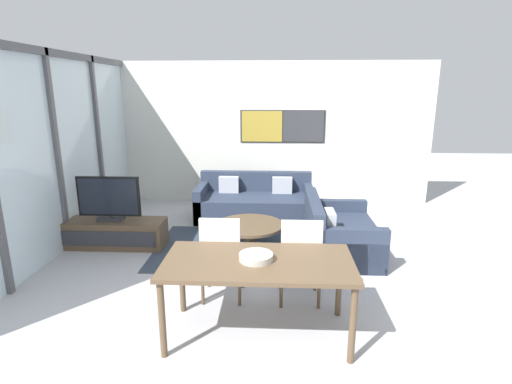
{
  "coord_description": "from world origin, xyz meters",
  "views": [
    {
      "loc": [
        0.24,
        -2.67,
        2.29
      ],
      "look_at": [
        -0.01,
        2.44,
        0.95
      ],
      "focal_mm": 28.0,
      "sensor_mm": 36.0,
      "label": 1
    }
  ],
  "objects_px": {
    "coffee_table": "(250,230)",
    "dining_chair_centre": "(300,257)",
    "sofa_main": "(255,203)",
    "dining_table": "(258,268)",
    "dining_chair_left": "(222,255)",
    "fruit_bowl": "(256,256)",
    "tv_console": "(112,233)",
    "sofa_side": "(336,235)",
    "television": "(109,199)"
  },
  "relations": [
    {
      "from": "dining_table",
      "to": "dining_chair_centre",
      "type": "relative_size",
      "value": 1.77
    },
    {
      "from": "tv_console",
      "to": "coffee_table",
      "type": "bearing_deg",
      "value": 0.25
    },
    {
      "from": "coffee_table",
      "to": "dining_chair_centre",
      "type": "xyz_separation_m",
      "value": [
        0.64,
        -1.5,
        0.25
      ]
    },
    {
      "from": "sofa_main",
      "to": "sofa_side",
      "type": "distance_m",
      "value": 2.0
    },
    {
      "from": "coffee_table",
      "to": "dining_table",
      "type": "xyz_separation_m",
      "value": [
        0.21,
        -2.1,
        0.4
      ]
    },
    {
      "from": "sofa_side",
      "to": "fruit_bowl",
      "type": "xyz_separation_m",
      "value": [
        -1.03,
        -2.0,
        0.53
      ]
    },
    {
      "from": "sofa_side",
      "to": "dining_chair_left",
      "type": "bearing_deg",
      "value": 134.01
    },
    {
      "from": "tv_console",
      "to": "sofa_side",
      "type": "xyz_separation_m",
      "value": [
        3.28,
        -0.08,
        0.06
      ]
    },
    {
      "from": "sofa_main",
      "to": "dining_chair_centre",
      "type": "height_order",
      "value": "dining_chair_centre"
    },
    {
      "from": "dining_table",
      "to": "fruit_bowl",
      "type": "distance_m",
      "value": 0.11
    },
    {
      "from": "dining_chair_centre",
      "to": "fruit_bowl",
      "type": "distance_m",
      "value": 0.79
    },
    {
      "from": "tv_console",
      "to": "coffee_table",
      "type": "distance_m",
      "value": 2.05
    },
    {
      "from": "tv_console",
      "to": "dining_chair_left",
      "type": "bearing_deg",
      "value": -38.65
    },
    {
      "from": "tv_console",
      "to": "dining_chair_centre",
      "type": "height_order",
      "value": "dining_chair_centre"
    },
    {
      "from": "sofa_main",
      "to": "sofa_side",
      "type": "xyz_separation_m",
      "value": [
        1.23,
        -1.58,
        0.0
      ]
    },
    {
      "from": "sofa_main",
      "to": "dining_chair_centre",
      "type": "bearing_deg",
      "value": -77.93
    },
    {
      "from": "dining_chair_left",
      "to": "dining_chair_centre",
      "type": "distance_m",
      "value": 0.85
    },
    {
      "from": "sofa_side",
      "to": "coffee_table",
      "type": "bearing_deg",
      "value": 85.7
    },
    {
      "from": "sofa_main",
      "to": "dining_table",
      "type": "height_order",
      "value": "sofa_main"
    },
    {
      "from": "sofa_side",
      "to": "dining_chair_left",
      "type": "xyz_separation_m",
      "value": [
        -1.44,
        -1.39,
        0.27
      ]
    },
    {
      "from": "sofa_side",
      "to": "dining_chair_centre",
      "type": "relative_size",
      "value": 1.46
    },
    {
      "from": "sofa_main",
      "to": "coffee_table",
      "type": "xyz_separation_m",
      "value": [
        0.0,
        -1.49,
        0.02
      ]
    },
    {
      "from": "tv_console",
      "to": "dining_chair_left",
      "type": "distance_m",
      "value": 2.38
    },
    {
      "from": "dining_chair_left",
      "to": "sofa_main",
      "type": "bearing_deg",
      "value": 85.97
    },
    {
      "from": "tv_console",
      "to": "sofa_main",
      "type": "xyz_separation_m",
      "value": [
        2.05,
        1.5,
        0.06
      ]
    },
    {
      "from": "coffee_table",
      "to": "dining_table",
      "type": "bearing_deg",
      "value": -84.16
    },
    {
      "from": "dining_chair_left",
      "to": "fruit_bowl",
      "type": "bearing_deg",
      "value": -56.77
    },
    {
      "from": "dining_table",
      "to": "dining_chair_centre",
      "type": "bearing_deg",
      "value": 54.71
    },
    {
      "from": "television",
      "to": "dining_chair_left",
      "type": "height_order",
      "value": "television"
    },
    {
      "from": "sofa_main",
      "to": "dining_table",
      "type": "distance_m",
      "value": 3.62
    },
    {
      "from": "dining_table",
      "to": "dining_chair_left",
      "type": "distance_m",
      "value": 0.77
    },
    {
      "from": "television",
      "to": "coffee_table",
      "type": "bearing_deg",
      "value": 0.23
    },
    {
      "from": "fruit_bowl",
      "to": "dining_chair_left",
      "type": "bearing_deg",
      "value": 123.23
    },
    {
      "from": "dining_table",
      "to": "dining_chair_left",
      "type": "relative_size",
      "value": 1.77
    },
    {
      "from": "dining_chair_left",
      "to": "dining_chair_centre",
      "type": "xyz_separation_m",
      "value": [
        0.85,
        -0.02,
        0.0
      ]
    },
    {
      "from": "television",
      "to": "sofa_side",
      "type": "xyz_separation_m",
      "value": [
        3.28,
        -0.08,
        -0.46
      ]
    },
    {
      "from": "coffee_table",
      "to": "fruit_bowl",
      "type": "distance_m",
      "value": 2.16
    },
    {
      "from": "dining_table",
      "to": "dining_chair_centre",
      "type": "xyz_separation_m",
      "value": [
        0.42,
        0.6,
        -0.15
      ]
    },
    {
      "from": "coffee_table",
      "to": "dining_chair_centre",
      "type": "height_order",
      "value": "dining_chair_centre"
    },
    {
      "from": "television",
      "to": "fruit_bowl",
      "type": "height_order",
      "value": "television"
    },
    {
      "from": "tv_console",
      "to": "dining_chair_centre",
      "type": "xyz_separation_m",
      "value": [
        2.69,
        -1.49,
        0.33
      ]
    },
    {
      "from": "television",
      "to": "fruit_bowl",
      "type": "bearing_deg",
      "value": -42.94
    },
    {
      "from": "sofa_main",
      "to": "dining_chair_centre",
      "type": "distance_m",
      "value": 3.07
    },
    {
      "from": "sofa_main",
      "to": "fruit_bowl",
      "type": "relative_size",
      "value": 6.54
    },
    {
      "from": "sofa_side",
      "to": "television",
      "type": "bearing_deg",
      "value": 88.53
    },
    {
      "from": "sofa_side",
      "to": "coffee_table",
      "type": "height_order",
      "value": "sofa_side"
    },
    {
      "from": "tv_console",
      "to": "television",
      "type": "height_order",
      "value": "television"
    },
    {
      "from": "coffee_table",
      "to": "fruit_bowl",
      "type": "bearing_deg",
      "value": -84.73
    },
    {
      "from": "dining_chair_left",
      "to": "dining_chair_centre",
      "type": "bearing_deg",
      "value": -1.38
    },
    {
      "from": "dining_chair_centre",
      "to": "dining_table",
      "type": "bearing_deg",
      "value": -125.29
    }
  ]
}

